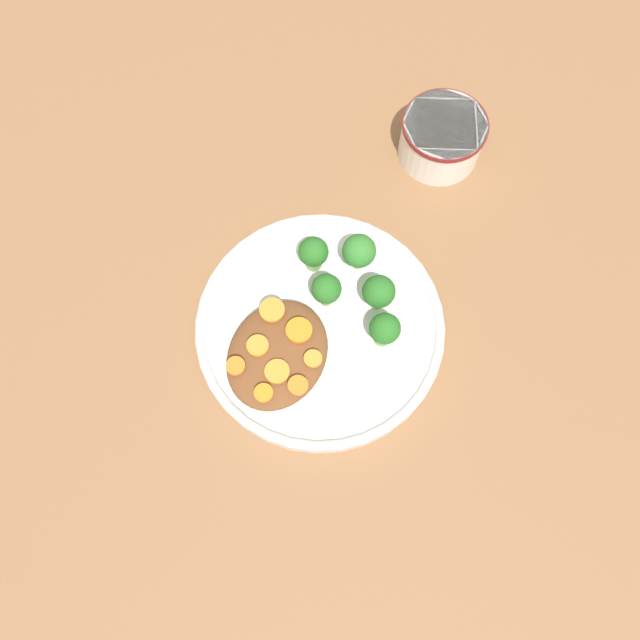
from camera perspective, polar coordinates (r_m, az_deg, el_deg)
name	(u,v)px	position (r m, az deg, el deg)	size (l,w,h in m)	color
ground_plane	(320,331)	(0.69, 0.00, -1.00)	(4.00, 4.00, 0.00)	#8C603D
plate	(320,327)	(0.68, 0.00, -0.63)	(0.27, 0.27, 0.03)	silver
dip_bowl	(442,137)	(0.79, 11.09, 16.13)	(0.10, 0.10, 0.06)	white
stew_mound	(277,354)	(0.65, -3.93, -3.13)	(0.12, 0.10, 0.02)	brown
broccoli_floret_0	(385,330)	(0.65, 5.92, -0.88)	(0.03, 0.03, 0.05)	#759E51
broccoli_floret_1	(359,251)	(0.67, 3.59, 6.28)	(0.04, 0.04, 0.05)	#7FA85B
broccoli_floret_2	(379,292)	(0.66, 5.39, 2.54)	(0.04, 0.04, 0.05)	#7FA85B
broccoli_floret_3	(313,253)	(0.68, -0.60, 6.13)	(0.03, 0.03, 0.05)	#7FA85B
broccoli_floret_4	(326,290)	(0.66, 0.58, 2.80)	(0.03, 0.03, 0.05)	#759E51
carrot_slice_0	(299,330)	(0.64, -1.94, -0.96)	(0.03, 0.03, 0.01)	orange
carrot_slice_1	(258,346)	(0.64, -5.71, -2.36)	(0.02, 0.02, 0.01)	orange
carrot_slice_2	(277,372)	(0.63, -3.94, -4.73)	(0.03, 0.03, 0.01)	orange
carrot_slice_3	(236,366)	(0.64, -7.72, -4.18)	(0.02, 0.02, 0.00)	orange
carrot_slice_4	(272,310)	(0.65, -4.40, 0.90)	(0.03, 0.03, 0.01)	orange
carrot_slice_5	(313,359)	(0.63, -0.66, -3.55)	(0.02, 0.02, 0.00)	orange
carrot_slice_6	(264,393)	(0.63, -5.18, -6.65)	(0.02, 0.02, 0.00)	orange
carrot_slice_7	(298,385)	(0.63, -2.03, -5.99)	(0.02, 0.02, 0.00)	orange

